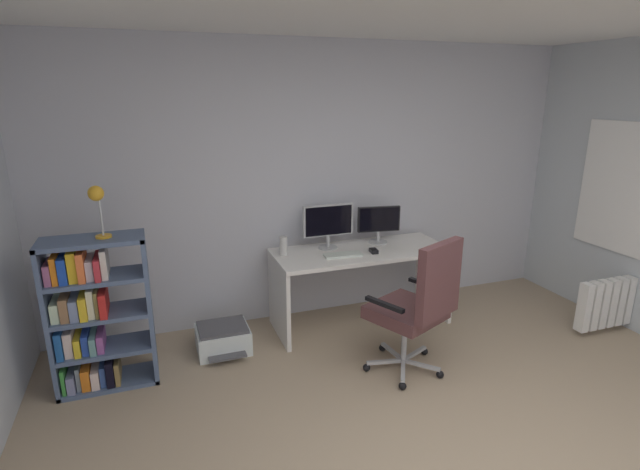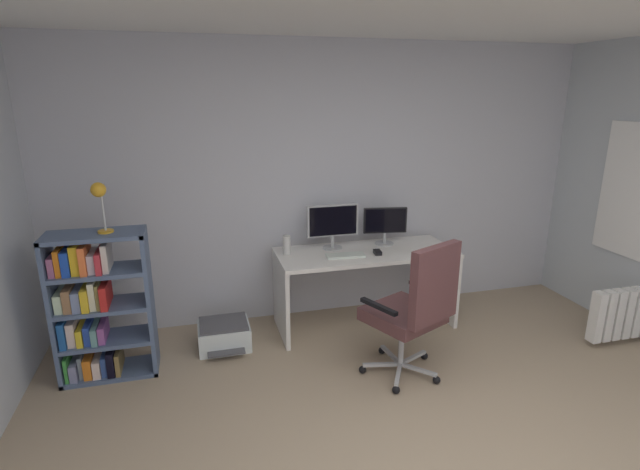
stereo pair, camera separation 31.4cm
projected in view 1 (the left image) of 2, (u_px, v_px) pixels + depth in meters
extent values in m
cube|color=silver|center=(320.00, 183.00, 4.67)|extent=(5.13, 0.10, 2.60)
cube|color=white|center=(362.00, 252.00, 4.50)|extent=(1.63, 0.66, 0.04)
cube|color=white|center=(279.00, 300.00, 4.34)|extent=(0.04, 0.64, 0.70)
cube|color=white|center=(434.00, 278.00, 4.86)|extent=(0.04, 0.64, 0.70)
cylinder|color=#B2B5B7|center=(328.00, 247.00, 4.54)|extent=(0.18, 0.18, 0.01)
cylinder|color=#B2B5B7|center=(328.00, 241.00, 4.52)|extent=(0.03, 0.03, 0.12)
cube|color=#B7BABC|center=(328.00, 220.00, 4.47)|extent=(0.48, 0.04, 0.29)
cube|color=black|center=(329.00, 221.00, 4.45)|extent=(0.45, 0.01, 0.27)
cylinder|color=#B2B5B7|center=(378.00, 242.00, 4.71)|extent=(0.18, 0.18, 0.01)
cylinder|color=#B2B5B7|center=(378.00, 236.00, 4.69)|extent=(0.03, 0.03, 0.12)
cube|color=black|center=(379.00, 219.00, 4.64)|extent=(0.41, 0.10, 0.24)
cube|color=black|center=(379.00, 220.00, 4.62)|extent=(0.38, 0.06, 0.22)
cube|color=silver|center=(343.00, 255.00, 4.32)|extent=(0.35, 0.16, 0.02)
cube|color=black|center=(374.00, 251.00, 4.41)|extent=(0.07, 0.11, 0.03)
cylinder|color=silver|center=(283.00, 246.00, 4.33)|extent=(0.07, 0.07, 0.17)
cube|color=#B7BABC|center=(414.00, 354.00, 4.00)|extent=(0.29, 0.15, 0.02)
sphere|color=black|center=(424.00, 351.00, 4.11)|extent=(0.06, 0.06, 0.06)
cube|color=#B7BABC|center=(393.00, 352.00, 4.03)|extent=(0.07, 0.30, 0.02)
sphere|color=black|center=(382.00, 348.00, 4.17)|extent=(0.06, 0.06, 0.06)
cube|color=#B7BABC|center=(385.00, 362.00, 3.88)|extent=(0.30, 0.09, 0.02)
sphere|color=black|center=(367.00, 368.00, 3.87)|extent=(0.06, 0.06, 0.06)
cube|color=#B7BABC|center=(403.00, 370.00, 3.76)|extent=(0.18, 0.28, 0.02)
sphere|color=black|center=(403.00, 386.00, 3.63)|extent=(0.06, 0.06, 0.06)
cube|color=#B7BABC|center=(421.00, 365.00, 3.83)|extent=(0.23, 0.24, 0.02)
sphere|color=black|center=(440.00, 374.00, 3.78)|extent=(0.06, 0.06, 0.06)
cylinder|color=#B7BABC|center=(404.00, 339.00, 3.85)|extent=(0.04, 0.04, 0.38)
cube|color=brown|center=(406.00, 312.00, 3.78)|extent=(0.66, 0.65, 0.10)
cube|color=brown|center=(439.00, 281.00, 3.50)|extent=(0.45, 0.26, 0.57)
cube|color=black|center=(384.00, 304.00, 3.55)|extent=(0.18, 0.33, 0.03)
cube|color=black|center=(427.00, 285.00, 3.92)|extent=(0.18, 0.33, 0.03)
cube|color=#4C5F80|center=(50.00, 321.00, 3.46)|extent=(0.03, 0.33, 1.15)
cube|color=#4C5F80|center=(150.00, 307.00, 3.67)|extent=(0.03, 0.33, 1.15)
cube|color=#4C5F80|center=(91.00, 241.00, 3.41)|extent=(0.71, 0.33, 0.03)
cube|color=#4C5F80|center=(111.00, 380.00, 3.72)|extent=(0.71, 0.33, 0.03)
cube|color=#4C5F80|center=(106.00, 348.00, 3.64)|extent=(0.64, 0.33, 0.03)
cube|color=#4C5F80|center=(101.00, 314.00, 3.56)|extent=(0.64, 0.33, 0.03)
cube|color=#4C5F80|center=(96.00, 278.00, 3.49)|extent=(0.64, 0.33, 0.03)
cube|color=green|center=(65.00, 375.00, 3.59)|extent=(0.03, 0.26, 0.19)
cube|color=#767BA3|center=(73.00, 377.00, 3.61)|extent=(0.05, 0.28, 0.13)
cube|color=gray|center=(80.00, 373.00, 3.63)|extent=(0.03, 0.23, 0.18)
cube|color=orange|center=(87.00, 372.00, 3.65)|extent=(0.06, 0.28, 0.16)
cube|color=beige|center=(96.00, 373.00, 3.67)|extent=(0.05, 0.28, 0.14)
cube|color=#37559D|center=(104.00, 370.00, 3.69)|extent=(0.04, 0.25, 0.16)
cube|color=black|center=(111.00, 367.00, 3.69)|extent=(0.05, 0.27, 0.20)
cube|color=olive|center=(118.00, 367.00, 3.71)|extent=(0.03, 0.28, 0.18)
cube|color=#1D5099|center=(61.00, 340.00, 3.52)|extent=(0.05, 0.29, 0.21)
cube|color=beige|center=(70.00, 340.00, 3.53)|extent=(0.06, 0.24, 0.19)
cube|color=gold|center=(79.00, 342.00, 3.56)|extent=(0.04, 0.27, 0.13)
cube|color=#2746A8|center=(86.00, 340.00, 3.57)|extent=(0.05, 0.23, 0.15)
cube|color=#5F9192|center=(94.00, 340.00, 3.60)|extent=(0.04, 0.29, 0.13)
cube|color=#904D93|center=(101.00, 338.00, 3.61)|extent=(0.05, 0.26, 0.13)
cube|color=beige|center=(57.00, 308.00, 3.46)|extent=(0.06, 0.26, 0.14)
cube|color=#926A48|center=(66.00, 305.00, 3.46)|extent=(0.06, 0.27, 0.17)
cube|color=#7282A8|center=(75.00, 305.00, 3.48)|extent=(0.06, 0.27, 0.15)
cube|color=gold|center=(84.00, 303.00, 3.50)|extent=(0.05, 0.29, 0.17)
cube|color=beige|center=(92.00, 299.00, 3.52)|extent=(0.04, 0.26, 0.21)
cube|color=olive|center=(97.00, 300.00, 3.53)|extent=(0.02, 0.27, 0.19)
cube|color=red|center=(104.00, 300.00, 3.54)|extent=(0.05, 0.30, 0.18)
cube|color=#A05982|center=(49.00, 272.00, 3.36)|extent=(0.04, 0.24, 0.14)
cube|color=orange|center=(56.00, 267.00, 3.37)|extent=(0.04, 0.25, 0.19)
cube|color=#1D46B4|center=(64.00, 267.00, 3.39)|extent=(0.05, 0.26, 0.18)
cube|color=gold|center=(74.00, 264.00, 3.41)|extent=(0.06, 0.25, 0.22)
cube|color=orange|center=(82.00, 264.00, 3.42)|extent=(0.04, 0.28, 0.21)
cube|color=silver|center=(91.00, 267.00, 3.45)|extent=(0.05, 0.25, 0.14)
cube|color=#C32F3A|center=(98.00, 266.00, 3.46)|extent=(0.04, 0.28, 0.16)
cube|color=beige|center=(105.00, 261.00, 3.47)|extent=(0.04, 0.26, 0.21)
cylinder|color=gold|center=(104.00, 236.00, 3.43)|extent=(0.11, 0.11, 0.02)
cylinder|color=silver|center=(101.00, 217.00, 3.39)|extent=(0.01, 0.01, 0.27)
sphere|color=gold|center=(96.00, 193.00, 3.33)|extent=(0.11, 0.11, 0.11)
cube|color=silver|center=(223.00, 339.00, 4.16)|extent=(0.44, 0.36, 0.21)
cube|color=#4C4C51|center=(222.00, 327.00, 4.13)|extent=(0.40, 0.33, 0.02)
cube|color=#4C4C51|center=(228.00, 357.00, 3.97)|extent=(0.31, 0.10, 0.01)
cube|color=white|center=(584.00, 308.00, 4.34)|extent=(0.08, 0.10, 0.45)
cube|color=white|center=(593.00, 306.00, 4.38)|extent=(0.08, 0.10, 0.45)
cube|color=white|center=(601.00, 304.00, 4.41)|extent=(0.08, 0.10, 0.45)
cube|color=white|center=(610.00, 303.00, 4.44)|extent=(0.08, 0.10, 0.45)
cube|color=white|center=(618.00, 301.00, 4.48)|extent=(0.08, 0.10, 0.45)
cube|color=white|center=(626.00, 300.00, 4.51)|extent=(0.08, 0.10, 0.45)
cube|color=white|center=(634.00, 298.00, 4.54)|extent=(0.08, 0.10, 0.45)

